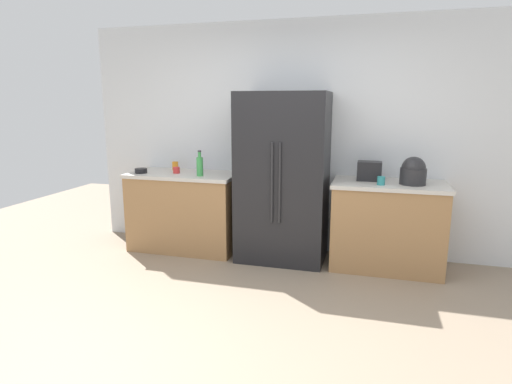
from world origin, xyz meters
TOP-DOWN VIEW (x-y plane):
  - ground_plane at (0.00, 0.00)m, footprint 9.96×9.96m
  - kitchen_back_panel at (0.00, 2.04)m, footprint 4.90×0.10m
  - counter_left at (-1.20, 1.66)m, footprint 1.27×0.67m
  - counter_right at (1.08, 1.66)m, footprint 1.14×0.67m
  - refrigerator at (-0.03, 1.64)m, footprint 0.94×0.68m
  - toaster at (0.87, 1.72)m, footprint 0.25×0.17m
  - rice_cooker at (1.30, 1.62)m, footprint 0.25×0.25m
  - bottle_a at (-0.94, 1.51)m, footprint 0.07×0.07m
  - cup_a at (-1.40, 1.83)m, footprint 0.07×0.07m
  - cup_b at (-1.07, 1.81)m, footprint 0.07×0.07m
  - cup_c at (0.99, 1.50)m, footprint 0.08×0.08m
  - cup_d at (-1.28, 1.62)m, footprint 0.08×0.08m
  - bowl_a at (-1.68, 1.52)m, footprint 0.14×0.14m

SIDE VIEW (x-z plane):
  - ground_plane at x=0.00m, z-range 0.00..0.00m
  - counter_left at x=-1.20m, z-range 0.00..0.91m
  - counter_right at x=1.08m, z-range 0.00..0.91m
  - refrigerator at x=-0.03m, z-range 0.00..1.82m
  - bowl_a at x=-1.68m, z-range 0.91..0.97m
  - cup_d at x=-1.28m, z-range 0.91..0.98m
  - cup_c at x=0.99m, z-range 0.91..1.00m
  - cup_b at x=-1.07m, z-range 0.91..1.00m
  - cup_a at x=-1.40m, z-range 0.91..1.01m
  - toaster at x=0.87m, z-range 0.91..1.11m
  - bottle_a at x=-0.94m, z-range 0.88..1.17m
  - rice_cooker at x=1.30m, z-range 0.90..1.17m
  - kitchen_back_panel at x=0.00m, z-range 0.00..2.61m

